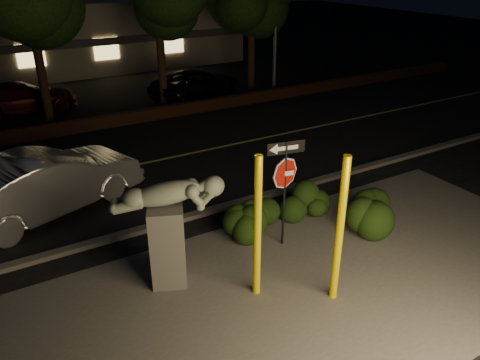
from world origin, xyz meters
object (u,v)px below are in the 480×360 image
parked_car_darkred (21,98)px  yellow_pole_left (257,229)px  signpost (285,174)px  sculpture (168,221)px  yellow_pole_right (340,231)px  silver_sedan (46,183)px  parked_car_dark (196,83)px

parked_car_darkred → yellow_pole_left: bearing=-176.5°
signpost → sculpture: size_ratio=1.09×
yellow_pole_right → silver_sedan: bearing=122.9°
sculpture → silver_sedan: (-1.68, 4.54, -0.64)m
yellow_pole_right → silver_sedan: (-4.32, 6.69, -0.72)m
yellow_pole_left → silver_sedan: (-3.04, 5.77, -0.69)m
yellow_pole_left → sculpture: 1.84m
signpost → silver_sedan: signpost is taller
silver_sedan → parked_car_dark: (8.45, 8.50, -0.19)m
parked_car_darkred → silver_sedan: bearing=171.1°
sculpture → parked_car_darkred: bearing=117.0°
silver_sedan → parked_car_darkred: bearing=-24.3°
sculpture → silver_sedan: 4.88m
silver_sedan → parked_car_dark: size_ratio=1.08×
yellow_pole_right → signpost: yellow_pole_right is taller
signpost → parked_car_darkred: 15.04m
sculpture → silver_sedan: size_ratio=0.47×
yellow_pole_right → parked_car_dark: size_ratio=0.65×
yellow_pole_right → parked_car_darkred: bearing=102.5°
yellow_pole_left → parked_car_dark: size_ratio=0.64×
yellow_pole_left → parked_car_darkred: (-2.40, 15.69, -0.87)m
signpost → yellow_pole_right: bearing=-84.8°
parked_car_darkred → yellow_pole_right: bearing=-172.7°
signpost → parked_car_dark: 13.69m
signpost → parked_car_dark: size_ratio=0.55×
yellow_pole_left → yellow_pole_right: bearing=-35.4°
silver_sedan → parked_car_dark: 11.99m
parked_car_dark → yellow_pole_right: bearing=142.5°
yellow_pole_left → silver_sedan: size_ratio=0.60×
sculpture → parked_car_dark: bearing=85.4°
yellow_pole_right → silver_sedan: 7.99m
signpost → silver_sedan: (-4.54, 4.56, -1.03)m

